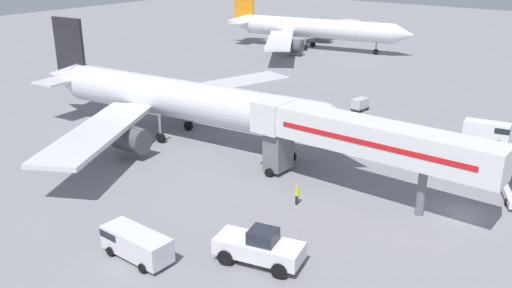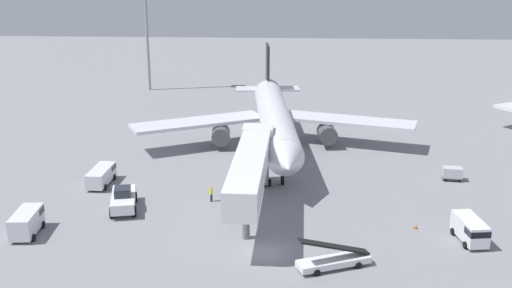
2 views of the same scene
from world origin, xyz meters
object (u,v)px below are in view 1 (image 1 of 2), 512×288
(service_van_mid_right, at_px, (135,242))
(ground_crew_worker_foreground, at_px, (297,194))
(airplane_at_gate, at_px, (177,99))
(baggage_cart_near_left, at_px, (360,104))
(service_van_near_center, at_px, (488,131))
(safety_cone_alpha, at_px, (449,146))
(pushback_tug, at_px, (259,247))
(airplane_background, at_px, (311,29))
(jet_bridge, at_px, (354,137))

(service_van_mid_right, relative_size, ground_crew_worker_foreground, 3.16)
(airplane_at_gate, relative_size, baggage_cart_near_left, 18.05)
(airplane_at_gate, relative_size, ground_crew_worker_foreground, 24.70)
(service_van_near_center, height_order, ground_crew_worker_foreground, service_van_near_center)
(service_van_mid_right, relative_size, safety_cone_alpha, 10.64)
(pushback_tug, distance_m, airplane_background, 80.13)
(pushback_tug, bearing_deg, ground_crew_worker_foreground, 17.19)
(ground_crew_worker_foreground, relative_size, airplane_background, 0.04)
(baggage_cart_near_left, xyz_separation_m, safety_cone_alpha, (-6.82, -13.77, -0.62))
(airplane_at_gate, relative_size, jet_bridge, 1.94)
(safety_cone_alpha, relative_size, airplane_background, 0.01)
(jet_bridge, relative_size, baggage_cart_near_left, 9.29)
(airplane_at_gate, height_order, safety_cone_alpha, airplane_at_gate)
(airplane_background, bearing_deg, safety_cone_alpha, -134.02)
(pushback_tug, height_order, safety_cone_alpha, pushback_tug)
(jet_bridge, bearing_deg, service_van_near_center, -15.52)
(jet_bridge, xyz_separation_m, service_van_near_center, (20.62, -5.72, -3.92))
(safety_cone_alpha, bearing_deg, service_van_near_center, -31.38)
(service_van_near_center, bearing_deg, ground_crew_worker_foreground, 161.73)
(ground_crew_worker_foreground, bearing_deg, airplane_at_gate, 72.45)
(service_van_near_center, relative_size, service_van_mid_right, 0.90)
(airplane_at_gate, relative_size, service_van_near_center, 8.72)
(airplane_at_gate, xyz_separation_m, ground_crew_worker_foreground, (-6.20, -19.60, -3.42))
(service_van_near_center, height_order, baggage_cart_near_left, service_van_near_center)
(safety_cone_alpha, distance_m, airplane_background, 58.22)
(airplane_at_gate, height_order, jet_bridge, airplane_at_gate)
(pushback_tug, height_order, service_van_mid_right, pushback_tug)
(airplane_at_gate, distance_m, jet_bridge, 22.25)
(pushback_tug, bearing_deg, safety_cone_alpha, -5.57)
(service_van_near_center, distance_m, baggage_cart_near_left, 16.63)
(baggage_cart_near_left, xyz_separation_m, ground_crew_worker_foreground, (-27.59, -8.14, 0.04))
(airplane_at_gate, relative_size, pushback_tug, 6.70)
(jet_bridge, bearing_deg, service_van_mid_right, 158.51)
(service_van_near_center, distance_m, safety_cone_alpha, 5.23)
(airplane_at_gate, bearing_deg, service_van_mid_right, -142.34)
(service_van_mid_right, xyz_separation_m, safety_cone_alpha, (34.16, -10.11, -0.88))
(jet_bridge, xyz_separation_m, airplane_background, (56.61, 38.72, -1.12))
(service_van_near_center, bearing_deg, pushback_tug, 170.72)
(jet_bridge, distance_m, service_van_near_center, 21.75)
(service_van_mid_right, distance_m, safety_cone_alpha, 35.64)
(baggage_cart_near_left, xyz_separation_m, airplane_background, (33.55, 28.00, 3.20))
(pushback_tug, xyz_separation_m, safety_cone_alpha, (29.64, -2.89, -0.93))
(jet_bridge, relative_size, ground_crew_worker_foreground, 12.71)
(ground_crew_worker_foreground, height_order, airplane_background, airplane_background)
(baggage_cart_near_left, bearing_deg, safety_cone_alpha, -116.33)
(jet_bridge, relative_size, safety_cone_alpha, 42.78)
(jet_bridge, distance_m, baggage_cart_near_left, 25.79)
(airplane_at_gate, bearing_deg, jet_bridge, -94.30)
(service_van_near_center, xyz_separation_m, safety_cone_alpha, (-4.38, 2.67, -1.01))
(baggage_cart_near_left, bearing_deg, pushback_tug, -163.38)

